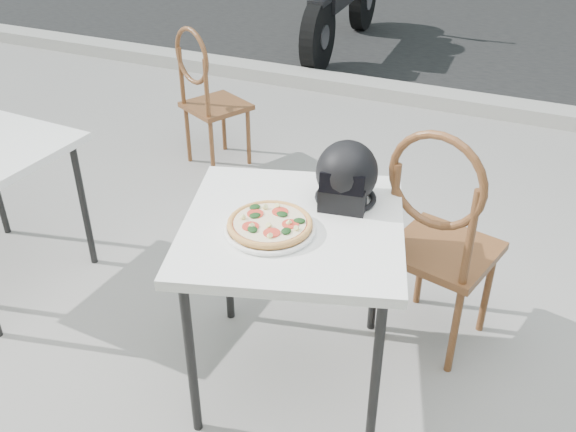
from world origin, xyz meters
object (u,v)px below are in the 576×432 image
at_px(cafe_table_main, 293,238).
at_px(plate, 270,229).
at_px(helmet, 346,176).
at_px(cafe_chair_side, 206,91).
at_px(pizza, 270,223).
at_px(cafe_chair_main, 439,232).
at_px(motorcycle, 343,1).

height_order(cafe_table_main, plate, plate).
distance_m(helmet, cafe_chair_side, 2.01).
bearing_deg(cafe_table_main, helmet, 60.78).
bearing_deg(cafe_chair_side, cafe_table_main, 156.22).
bearing_deg(pizza, cafe_chair_side, 126.66).
bearing_deg(helmet, cafe_chair_main, 19.78).
bearing_deg(cafe_chair_main, motorcycle, -51.28).
bearing_deg(plate, helmet, 60.51).
bearing_deg(cafe_table_main, motorcycle, 107.01).
bearing_deg(helmet, pizza, -128.52).
distance_m(pizza, motorcycle, 4.80).
height_order(pizza, cafe_chair_side, cafe_chair_side).
xyz_separation_m(plate, pizza, (0.00, 0.00, 0.02)).
xyz_separation_m(helmet, cafe_chair_side, (-1.43, 1.37, -0.35)).
distance_m(cafe_table_main, plate, 0.13).
height_order(helmet, cafe_chair_main, cafe_chair_main).
bearing_deg(cafe_table_main, plate, -120.16).
distance_m(helmet, cafe_chair_main, 0.49).
relative_size(cafe_chair_main, cafe_chair_side, 1.12).
relative_size(cafe_table_main, cafe_chair_side, 1.05).
relative_size(helmet, cafe_chair_main, 0.26).
bearing_deg(cafe_chair_main, helmet, 43.08).
height_order(pizza, cafe_chair_main, cafe_chair_main).
xyz_separation_m(pizza, cafe_chair_side, (-1.25, 1.68, -0.27)).
bearing_deg(cafe_table_main, cafe_chair_side, 129.32).
relative_size(cafe_table_main, plate, 2.28).
relative_size(pizza, motorcycle, 0.14).
xyz_separation_m(cafe_table_main, cafe_chair_side, (-1.31, 1.59, -0.17)).
relative_size(cafe_chair_side, motorcycle, 0.44).
bearing_deg(cafe_chair_main, pizza, 58.11).
xyz_separation_m(pizza, helmet, (0.18, 0.32, 0.08)).
xyz_separation_m(helmet, motorcycle, (-1.51, 4.28, -0.40)).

